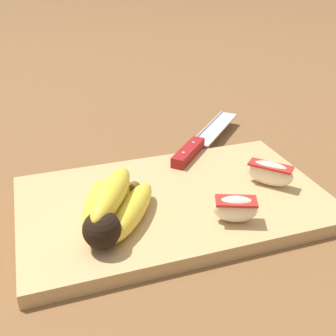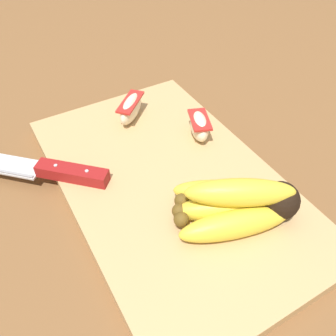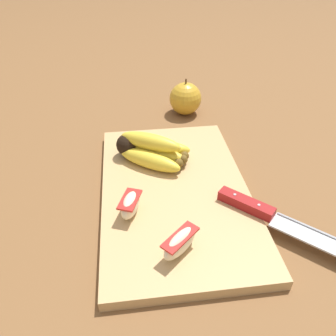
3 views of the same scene
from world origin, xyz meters
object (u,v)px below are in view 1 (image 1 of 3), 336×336
Objects in this scene: banana_bunch at (112,208)px; apple_wedge_middle at (270,173)px; chefs_knife at (198,143)px; apple_wedge_near at (236,208)px.

apple_wedge_middle is at bearing -174.61° from banana_bunch.
banana_bunch is at bearing 43.39° from chefs_knife.
apple_wedge_middle reaches higher than chefs_knife.
chefs_knife is (-0.20, -0.19, -0.02)m from banana_bunch.
chefs_knife is 0.17m from apple_wedge_middle.
apple_wedge_middle is at bearing 106.64° from chefs_knife.
apple_wedge_near is 0.12m from apple_wedge_middle.
banana_bunch is 0.25m from apple_wedge_middle.
banana_bunch is at bearing -16.90° from apple_wedge_near.
chefs_knife is at bearing -100.63° from apple_wedge_near.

